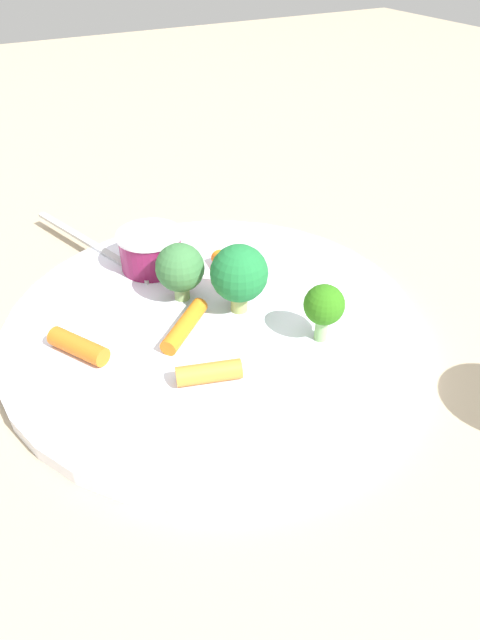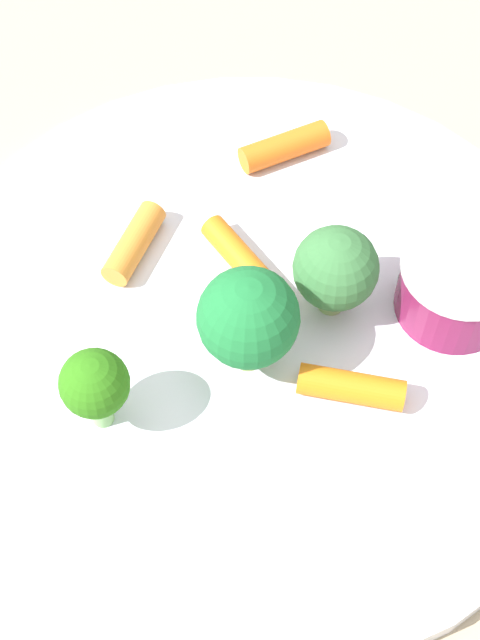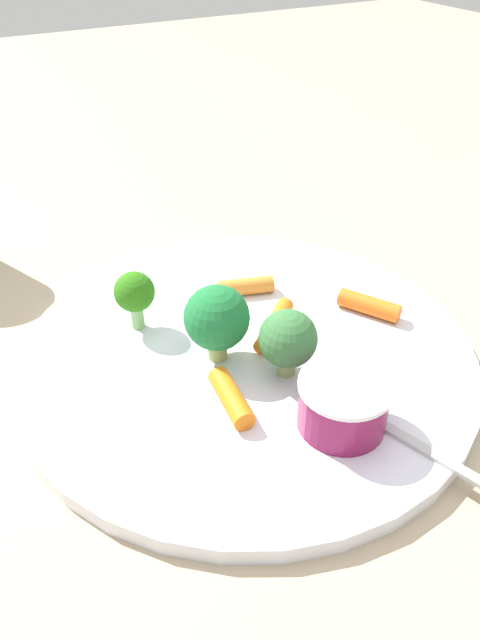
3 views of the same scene
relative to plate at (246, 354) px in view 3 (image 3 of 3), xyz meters
name	(u,v)px [view 3 (image 3 of 3)]	position (x,y,z in m)	size (l,w,h in m)	color
ground_plane	(246,360)	(0.00, 0.00, -0.01)	(2.40, 2.40, 0.00)	tan
plate	(246,354)	(0.00, 0.00, 0.00)	(0.32, 0.32, 0.01)	white
sauce_cup	(343,404)	(-0.01, 0.09, 0.02)	(0.06, 0.06, 0.03)	maroon
broccoli_floret_0	(288,340)	(-0.01, 0.04, 0.03)	(0.04, 0.04, 0.05)	#8AAE67
broccoli_floret_1	(135,293)	(0.06, -0.06, 0.04)	(0.03, 0.03, 0.05)	#87BE71
broccoli_floret_2	(220,322)	(0.02, 0.00, 0.04)	(0.04, 0.04, 0.06)	#98A95E
carrot_stick_0	(369,305)	(-0.10, 0.01, 0.01)	(0.01, 0.01, 0.05)	orange
carrot_stick_1	(274,325)	(-0.03, -0.01, 0.01)	(0.01, 0.01, 0.06)	orange
carrot_stick_2	(246,286)	(-0.03, -0.06, 0.01)	(0.01, 0.01, 0.04)	orange
carrot_stick_3	(231,398)	(0.04, 0.05, 0.01)	(0.01, 0.01, 0.05)	orange
fork	(454,467)	(-0.05, 0.15, 0.01)	(0.06, 0.17, 0.00)	#B4B6B7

